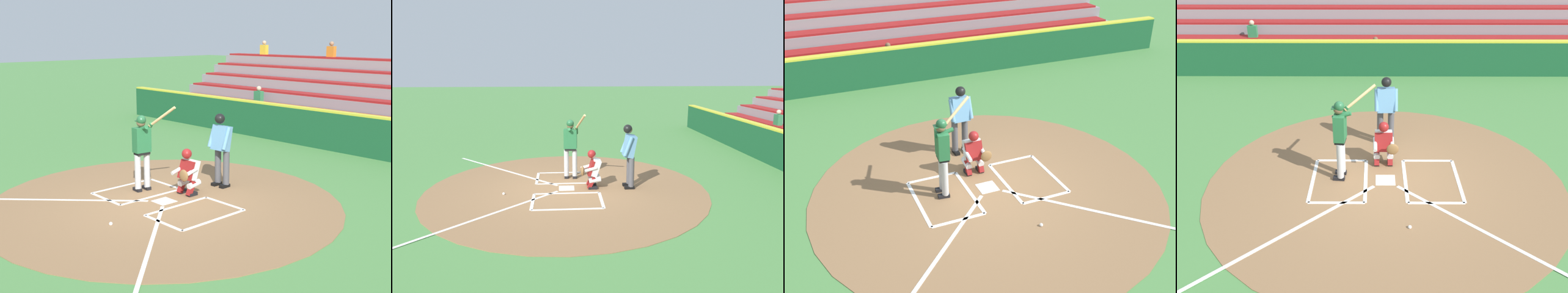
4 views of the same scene
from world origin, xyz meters
TOP-DOWN VIEW (x-y plane):
  - ground_plane at (0.00, 0.00)m, footprint 120.00×120.00m
  - dirt_circle at (0.00, 0.00)m, footprint 8.00×8.00m
  - home_plate_and_chalk at (0.00, 0.88)m, footprint 7.93×4.91m
  - batter at (0.99, -0.16)m, footprint 0.98×0.65m
  - catcher at (0.02, -0.75)m, footprint 0.59×0.60m
  - plate_umpire at (-0.04, -1.80)m, footprint 0.59×0.42m
  - baseball at (-0.43, 1.74)m, footprint 0.07×0.07m
  - backstop_wall at (0.00, -7.50)m, footprint 22.00×0.36m
  - bleacher_stand at (0.00, -11.33)m, footprint 20.00×5.10m

SIDE VIEW (x-z plane):
  - ground_plane at x=0.00m, z-range 0.00..0.00m
  - dirt_circle at x=0.00m, z-range 0.00..0.01m
  - home_plate_and_chalk at x=0.00m, z-range 0.01..0.02m
  - baseball at x=-0.43m, z-range 0.00..0.07m
  - catcher at x=0.02m, z-range 0.02..1.15m
  - backstop_wall at x=0.00m, z-range 0.00..1.31m
  - bleacher_stand at x=0.00m, z-range -0.72..2.73m
  - plate_umpire at x=-0.04m, z-range 0.14..2.01m
  - batter at x=0.99m, z-range 0.04..2.16m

